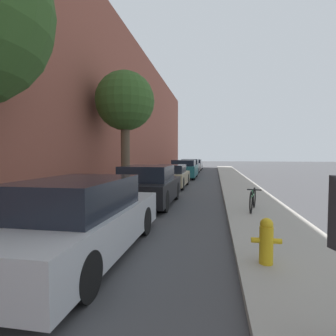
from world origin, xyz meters
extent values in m
plane|color=#3D3D3F|center=(0.00, 16.00, 0.00)|extent=(120.00, 120.00, 0.00)
cube|color=#9E998E|center=(-2.90, 16.00, 0.06)|extent=(2.00, 52.00, 0.12)
cube|color=#9E998E|center=(2.90, 16.00, 0.06)|extent=(2.00, 52.00, 0.12)
cube|color=brown|center=(-4.25, 16.00, 4.85)|extent=(0.70, 52.00, 9.70)
cylinder|color=black|center=(-1.53, 8.22, 0.32)|extent=(0.22, 0.63, 0.63)
cylinder|color=black|center=(-0.05, 8.22, 0.32)|extent=(0.22, 0.63, 0.63)
cylinder|color=black|center=(-0.05, 5.43, 0.32)|extent=(0.22, 0.63, 0.63)
cube|color=silver|center=(-0.79, 6.83, 0.51)|extent=(1.69, 4.50, 0.67)
cube|color=black|center=(-0.79, 6.65, 1.12)|extent=(1.48, 2.34, 0.55)
cylinder|color=black|center=(-1.64, 13.07, 0.35)|extent=(0.22, 0.71, 0.71)
cylinder|color=black|center=(-0.03, 13.07, 0.35)|extent=(0.22, 0.71, 0.71)
cylinder|color=black|center=(-1.64, 10.62, 0.35)|extent=(0.22, 0.71, 0.71)
cylinder|color=black|center=(-0.03, 10.62, 0.35)|extent=(0.22, 0.71, 0.71)
cube|color=black|center=(-0.83, 11.85, 0.54)|extent=(1.83, 3.95, 0.70)
cube|color=black|center=(-0.83, 11.69, 1.16)|extent=(1.61, 2.06, 0.53)
cylinder|color=black|center=(-1.67, 18.45, 0.34)|extent=(0.22, 0.67, 0.67)
cylinder|color=black|center=(-0.12, 18.45, 0.34)|extent=(0.22, 0.67, 0.67)
cylinder|color=black|center=(-1.67, 15.92, 0.34)|extent=(0.22, 0.67, 0.67)
cylinder|color=black|center=(-0.12, 15.92, 0.34)|extent=(0.22, 0.67, 0.67)
cube|color=tan|center=(-0.90, 17.19, 0.50)|extent=(1.76, 4.08, 0.63)
cube|color=black|center=(-0.90, 17.02, 1.03)|extent=(1.55, 2.12, 0.44)
cylinder|color=black|center=(-1.61, 24.04, 0.35)|extent=(0.22, 0.71, 0.71)
cylinder|color=black|center=(0.05, 24.04, 0.35)|extent=(0.22, 0.71, 0.71)
cylinder|color=black|center=(-1.61, 21.59, 0.35)|extent=(0.22, 0.71, 0.71)
cylinder|color=black|center=(0.05, 21.59, 0.35)|extent=(0.22, 0.71, 0.71)
cube|color=#1E6066|center=(-0.78, 22.82, 0.58)|extent=(1.88, 3.95, 0.77)
cube|color=black|center=(-0.78, 22.66, 1.19)|extent=(1.66, 2.06, 0.45)
cylinder|color=black|center=(-1.60, 29.70, 0.32)|extent=(0.22, 0.63, 0.63)
cylinder|color=black|center=(-0.07, 29.70, 0.32)|extent=(0.22, 0.63, 0.63)
cylinder|color=black|center=(-1.60, 27.22, 0.32)|extent=(0.22, 0.63, 0.63)
cylinder|color=black|center=(-0.07, 27.22, 0.32)|extent=(0.22, 0.63, 0.63)
cube|color=slate|center=(-0.84, 28.46, 0.55)|extent=(1.73, 4.00, 0.74)
cube|color=black|center=(-0.84, 28.30, 1.15)|extent=(1.52, 2.08, 0.46)
cylinder|color=black|center=(-1.63, 35.92, 0.31)|extent=(0.22, 0.61, 0.61)
cylinder|color=black|center=(-0.09, 35.92, 0.31)|extent=(0.22, 0.61, 0.61)
cylinder|color=black|center=(-1.63, 33.07, 0.31)|extent=(0.22, 0.61, 0.61)
cylinder|color=black|center=(-0.09, 33.07, 0.31)|extent=(0.22, 0.61, 0.61)
cube|color=silver|center=(-0.86, 34.50, 0.48)|extent=(1.75, 4.60, 0.62)
cube|color=black|center=(-0.86, 34.31, 1.02)|extent=(1.54, 2.39, 0.46)
cylinder|color=brown|center=(-2.43, 13.93, 1.80)|extent=(0.40, 0.40, 3.37)
sphere|color=#335623|center=(-2.43, 13.93, 4.21)|extent=(2.62, 2.62, 2.62)
cylinder|color=gold|center=(2.33, 6.71, 0.41)|extent=(0.21, 0.21, 0.59)
sphere|color=gold|center=(2.33, 6.71, 0.74)|extent=(0.20, 0.20, 0.20)
cylinder|color=gold|center=(2.17, 6.71, 0.48)|extent=(0.14, 0.08, 0.08)
cylinder|color=gold|center=(2.49, 6.71, 0.48)|extent=(0.14, 0.08, 0.08)
torus|color=black|center=(2.79, 11.30, 0.44)|extent=(0.19, 0.64, 0.64)
torus|color=black|center=(2.58, 10.40, 0.44)|extent=(0.19, 0.64, 0.64)
cube|color=#2D7547|center=(2.69, 10.85, 0.59)|extent=(0.22, 0.77, 0.04)
cylinder|color=#2D7547|center=(2.65, 10.69, 0.67)|extent=(0.04, 0.04, 0.18)
cube|color=black|center=(2.78, 11.23, 0.70)|extent=(0.44, 0.14, 0.04)
camera|label=1|loc=(1.53, 2.42, 1.82)|focal=28.62mm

